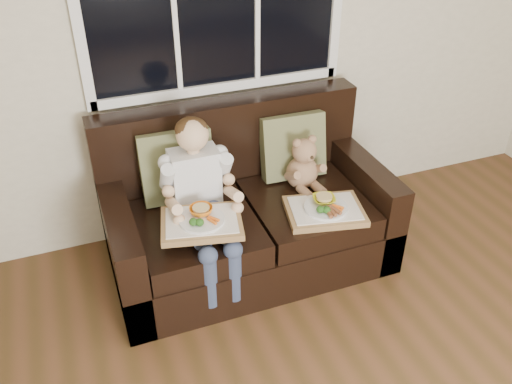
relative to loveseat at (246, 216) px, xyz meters
name	(u,v)px	position (x,y,z in m)	size (l,w,h in m)	color
loveseat	(246,216)	(0.00, 0.00, 0.00)	(1.70, 0.92, 0.96)	black
pillow_left	(177,166)	(-0.38, 0.15, 0.36)	(0.44, 0.22, 0.44)	#686941
pillow_right	(293,146)	(0.38, 0.15, 0.35)	(0.42, 0.21, 0.42)	#686941
child	(200,189)	(-0.31, -0.12, 0.34)	(0.40, 0.60, 0.91)	silver
teddy_bear	(303,167)	(0.38, -0.01, 0.28)	(0.23, 0.28, 0.36)	#9B7152
tray_left	(201,221)	(-0.36, -0.31, 0.27)	(0.49, 0.42, 0.10)	#9A7345
tray_right	(325,209)	(0.38, -0.33, 0.17)	(0.51, 0.43, 0.10)	#9A7345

